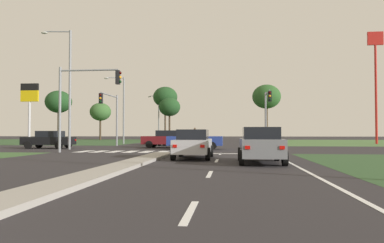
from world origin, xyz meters
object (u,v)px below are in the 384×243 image
car_maroon_near (167,139)px  car_navy_sixth (170,138)px  traffic_signal_far_right (267,108)px  treeline_near (58,102)px  car_grey_third (261,145)px  car_white_fourth (190,136)px  car_blue_eighth (195,139)px  treeline_second (100,112)px  traffic_signal_far_left (111,109)px  car_teal_fifth (184,137)px  street_lamp_third (122,106)px  pedestrian_at_median (195,134)px  treeline_third (165,97)px  treeline_fourth (170,107)px  street_lamp_second (67,83)px  fuel_price_totem (30,100)px  car_silver_second (193,144)px  street_lamp_fourth (158,115)px  traffic_signal_near_left (82,94)px  fastfood_pole_sign (376,63)px  treeline_fifth (267,97)px  car_black_seventh (49,139)px

car_maroon_near → car_navy_sixth: bearing=6.4°
traffic_signal_far_right → treeline_near: (-34.60, 29.37, 3.22)m
car_grey_third → car_white_fourth: 44.25m
car_blue_eighth → treeline_second: size_ratio=0.67×
traffic_signal_far_left → car_teal_fifth: bearing=72.2°
street_lamp_third → pedestrian_at_median: street_lamp_third is taller
car_navy_sixth → pedestrian_at_median: (2.50, 1.65, 0.42)m
treeline_third → street_lamp_third: bearing=-93.0°
car_grey_third → treeline_second: 56.10m
treeline_fourth → car_grey_third: bearing=-75.9°
car_teal_fifth → street_lamp_second: bearing=73.9°
fuel_price_totem → car_silver_second: bearing=-41.4°
pedestrian_at_median → fuel_price_totem: 17.30m
street_lamp_fourth → traffic_signal_near_left: bearing=-86.0°
car_navy_sixth → fastfood_pole_sign: (23.80, 7.51, 8.89)m
traffic_signal_near_left → pedestrian_at_median: size_ratio=3.33×
traffic_signal_far_right → treeline_second: 40.97m
car_maroon_near → car_teal_fifth: (-0.74, 18.58, -0.04)m
car_navy_sixth → traffic_signal_far_left: bearing=34.8°
traffic_signal_far_right → fuel_price_totem: size_ratio=0.86×
car_maroon_near → pedestrian_at_median: bearing=-13.5°
traffic_signal_far_left → treeline_second: size_ratio=0.78×
car_maroon_near → treeline_second: 38.01m
pedestrian_at_median → treeline_fourth: size_ratio=0.24×
treeline_near → treeline_fourth: 20.69m
car_maroon_near → treeline_fifth: size_ratio=0.44×
car_white_fourth → treeline_fifth: bearing=-153.0°
car_maroon_near → treeline_near: bearing=38.4°
treeline_near → treeline_second: 7.73m
treeline_near → fuel_price_totem: bearing=-69.6°
car_teal_fifth → treeline_third: size_ratio=0.44×
car_blue_eighth → traffic_signal_far_left: 10.81m
car_maroon_near → traffic_signal_far_left: 7.01m
car_blue_eighth → street_lamp_second: (-10.29, -1.23, 4.61)m
fastfood_pole_sign → treeline_near: (-48.49, 18.49, -2.77)m
car_silver_second → car_blue_eighth: 10.88m
car_teal_fifth → fuel_price_totem: fuel_price_totem is taller
car_blue_eighth → car_navy_sixth: bearing=-159.0°
car_teal_fifth → street_lamp_third: bearing=48.4°
pedestrian_at_median → treeline_near: treeline_near is taller
street_lamp_fourth → treeline_second: size_ratio=1.20×
car_blue_eighth → traffic_signal_far_left: size_ratio=0.86×
car_teal_fifth → treeline_fourth: size_ratio=0.59×
car_grey_third → car_blue_eighth: 14.18m
car_teal_fifth → pedestrian_at_median: (2.57, -10.95, 0.46)m
car_black_seventh → treeline_third: bearing=-5.6°
car_blue_eighth → treeline_second: (-20.82, 36.46, 4.31)m
pedestrian_at_median → treeline_fourth: (-6.58, 23.00, 4.51)m
street_lamp_third → fuel_price_totem: street_lamp_third is taller
car_navy_sixth → treeline_fifth: treeline_fifth is taller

